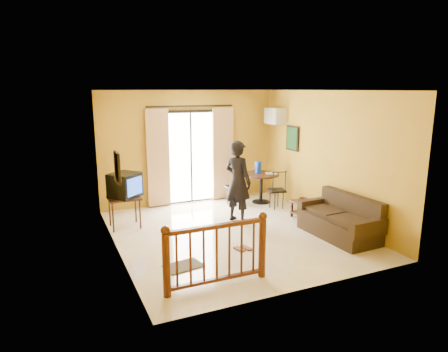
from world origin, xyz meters
name	(u,v)px	position (x,y,z in m)	size (l,w,h in m)	color
ground	(233,233)	(0.00, 0.00, 0.00)	(5.00, 5.00, 0.00)	beige
room_shell	(233,149)	(0.00, 0.00, 1.70)	(5.00, 5.00, 5.00)	white
balcony_door	(191,156)	(0.00, 2.43, 1.19)	(2.25, 0.14, 2.46)	black
tv_table	(124,201)	(-1.90, 1.22, 0.57)	(0.65, 0.54, 0.65)	black
television	(125,185)	(-1.87, 1.22, 0.90)	(0.75, 0.74, 0.50)	black
picture_left	(117,168)	(-2.22, -0.20, 1.55)	(0.05, 0.42, 0.52)	black
dining_table	(261,180)	(1.59, 1.70, 0.59)	(0.90, 0.90, 0.75)	black
water_jug	(258,167)	(1.55, 1.79, 0.90)	(0.16, 0.16, 0.30)	#133AB2
serving_tray	(271,173)	(1.82, 1.60, 0.76)	(0.28, 0.18, 0.02)	#EEE8CA
dining_chairs	(255,206)	(1.28, 1.45, 0.00)	(1.24, 1.18, 0.95)	black
air_conditioner	(275,116)	(2.09, 1.95, 2.15)	(0.31, 0.60, 0.40)	silver
botanical_print	(292,138)	(2.22, 1.30, 1.65)	(0.05, 0.50, 0.60)	black
coffee_table	(309,209)	(1.85, 0.00, 0.26)	(0.49, 0.88, 0.39)	black
bowl	(304,200)	(1.85, 0.22, 0.42)	(0.21, 0.21, 0.07)	#55291D
sofa	(341,221)	(1.85, -1.02, 0.31)	(0.86, 1.74, 0.82)	black
standing_person	(238,182)	(0.42, 0.62, 0.88)	(0.65, 0.42, 1.77)	black
stair_balustrade	(217,250)	(-1.15, -1.90, 0.56)	(1.63, 0.13, 1.04)	#471E0F
doormat	(183,266)	(-1.39, -1.08, 0.01)	(0.60, 0.40, 0.02)	#4F493F
sandals	(243,249)	(-0.19, -0.84, 0.01)	(0.29, 0.27, 0.03)	#55291D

